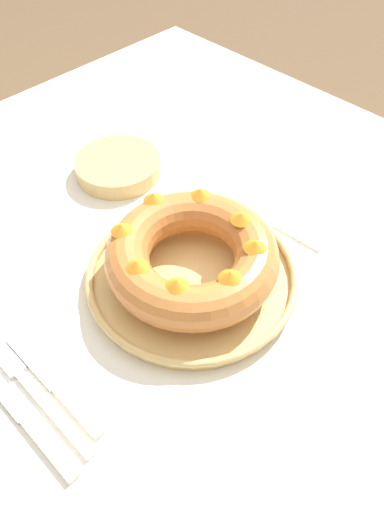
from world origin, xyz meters
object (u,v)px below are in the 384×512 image
serving_dish (192,276)px  fork (32,389)px  serving_knife (27,421)px  cake_knife (59,389)px  bundt_cake (192,255)px  napkin (315,217)px  side_bowl (118,166)px

serving_dish → fork: (-0.27, 0.02, -0.01)m
serving_knife → serving_dish: bearing=0.2°
fork → cake_knife: cake_knife is taller
bundt_cake → cake_knife: 0.26m
bundt_cake → napkin: bearing=-11.9°
bundt_cake → side_bowl: (0.09, 0.28, -0.04)m
serving_dish → cake_knife: size_ratio=1.60×
bundt_cake → napkin: (0.25, -0.05, -0.06)m
serving_dish → side_bowl: 0.30m
serving_knife → napkin: (0.55, -0.04, -0.00)m
fork → side_bowl: side_bowl is taller
fork → serving_knife: size_ratio=0.94×
serving_knife → napkin: size_ratio=1.71×
bundt_cake → serving_knife: bundt_cake is taller
bundt_cake → serving_knife: 0.31m
serving_knife → side_bowl: 0.49m
fork → side_bowl: (0.36, 0.26, 0.01)m
serving_dish → napkin: (0.25, -0.05, -0.01)m
cake_knife → side_bowl: side_bowl is taller
bundt_cake → fork: 0.28m
cake_knife → side_bowl: size_ratio=1.26×
fork → side_bowl: size_ratio=1.36×
side_bowl → bundt_cake: bearing=-107.5°
bundt_cake → cake_knife: bundt_cake is taller
cake_knife → bundt_cake: bearing=-1.7°
bundt_cake → serving_knife: (-0.30, -0.01, -0.06)m
fork → serving_knife: 0.04m
side_bowl → serving_knife: bearing=-142.9°
serving_dish → serving_knife: bearing=-177.4°
fork → cake_knife: bearing=-43.3°
bundt_cake → cake_knife: size_ratio=1.27×
serving_knife → napkin: bearing=-6.4°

